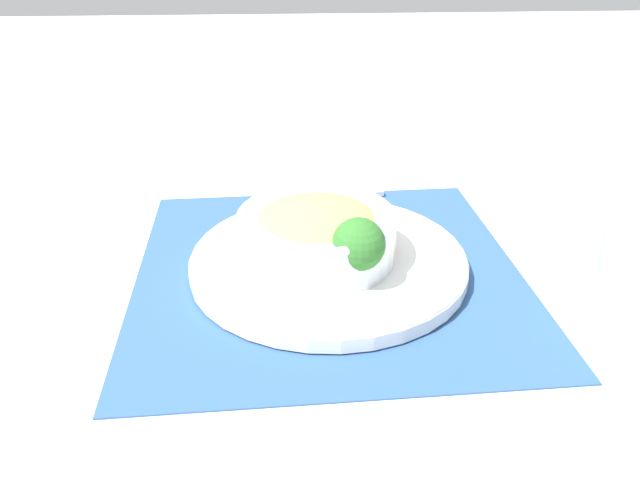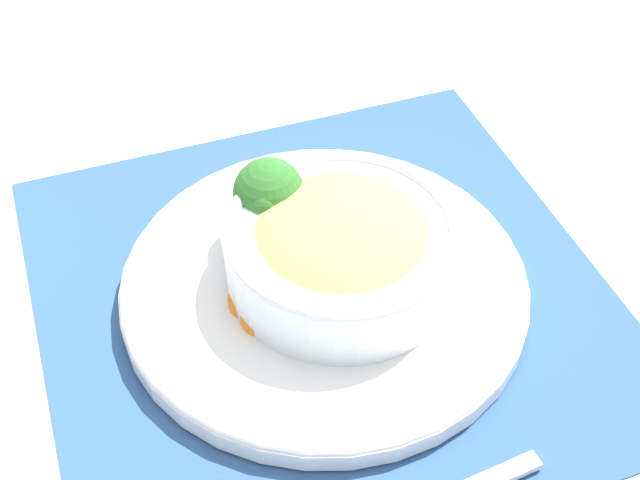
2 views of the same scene
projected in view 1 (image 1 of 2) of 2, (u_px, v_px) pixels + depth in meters
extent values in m
plane|color=white|center=(328.00, 271.00, 0.72)|extent=(4.00, 4.00, 0.00)
cube|color=#2D5184|center=(328.00, 269.00, 0.72)|extent=(0.45, 0.45, 0.00)
cylinder|color=white|center=(328.00, 262.00, 0.72)|extent=(0.32, 0.32, 0.02)
torus|color=white|center=(328.00, 256.00, 0.71)|extent=(0.32, 0.32, 0.01)
cylinder|color=silver|center=(316.00, 235.00, 0.70)|extent=(0.18, 0.18, 0.05)
torus|color=silver|center=(316.00, 215.00, 0.69)|extent=(0.18, 0.18, 0.01)
ellipsoid|color=#E0B75B|center=(316.00, 225.00, 0.70)|extent=(0.15, 0.15, 0.06)
cylinder|color=#84AD5B|center=(358.00, 273.00, 0.66)|extent=(0.03, 0.03, 0.03)
sphere|color=#2D6B28|center=(359.00, 244.00, 0.64)|extent=(0.06, 0.06, 0.06)
sphere|color=#2D6B28|center=(364.00, 234.00, 0.65)|extent=(0.03, 0.03, 0.03)
sphere|color=#2D6B28|center=(355.00, 249.00, 0.63)|extent=(0.02, 0.02, 0.02)
cylinder|color=orange|center=(379.00, 249.00, 0.72)|extent=(0.04, 0.04, 0.01)
cylinder|color=orange|center=(373.00, 242.00, 0.74)|extent=(0.04, 0.04, 0.01)
cylinder|color=orange|center=(362.00, 236.00, 0.75)|extent=(0.04, 0.04, 0.01)
cylinder|color=silver|center=(629.00, 277.00, 0.61)|extent=(0.07, 0.07, 0.10)
cylinder|color=silver|center=(625.00, 293.00, 0.62)|extent=(0.06, 0.06, 0.06)
cube|color=silver|center=(320.00, 196.00, 0.89)|extent=(0.03, 0.18, 0.01)
cube|color=silver|center=(371.00, 192.00, 0.91)|extent=(0.02, 0.03, 0.01)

